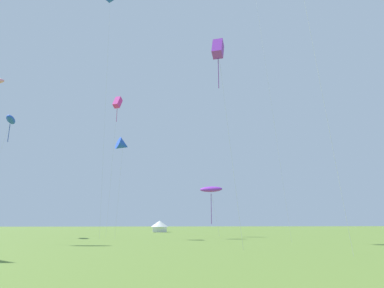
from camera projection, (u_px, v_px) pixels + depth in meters
The scene contains 6 objects.
kite_blue_parafoil at pixel (11, 120), 51.79m from camera, with size 3.49×4.25×18.83m.
kite_magenta_box at pixel (118, 103), 51.62m from camera, with size 1.51×2.99×21.78m.
kite_blue_delta at pixel (123, 145), 44.91m from camera, with size 2.55×3.34×13.61m.
kite_purple_box at pixel (218, 49), 28.08m from camera, with size 2.06×1.84×17.68m.
kite_purple_parafoil at pixel (211, 189), 49.48m from camera, with size 3.80×2.73×7.55m.
festival_tent_center at pixel (160, 226), 70.69m from camera, with size 3.79×3.79×2.46m.
Camera 1 is at (-4.52, -4.19, 1.90)m, focal length 30.13 mm.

